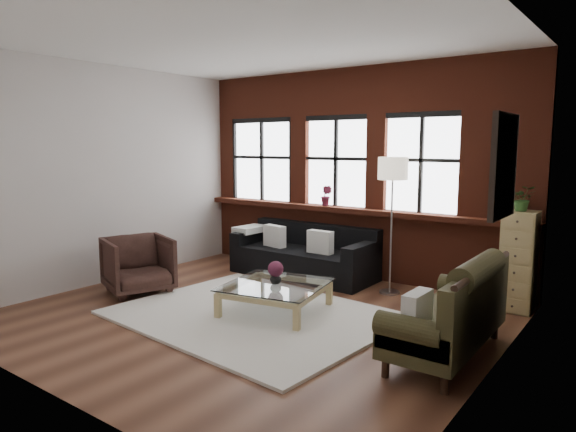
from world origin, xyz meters
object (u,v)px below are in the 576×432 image
Objects in this scene: dark_sofa at (303,250)px; armchair at (138,265)px; drawer_chest at (519,261)px; vintage_settee at (447,309)px; coffee_table at (276,299)px; vase at (276,278)px; floor_lamp at (391,221)px.

armchair is at bearing -122.73° from dark_sofa.
dark_sofa is at bearing -176.61° from drawer_chest.
vintage_settee reaches higher than coffee_table.
dark_sofa is at bearing -11.99° from armchair.
dark_sofa is at bearing 114.02° from vase.
drawer_chest is (2.34, 1.86, 0.44)m from coffee_table.
coffee_table is at bearing -65.98° from dark_sofa.
vase is (0.75, -1.67, 0.03)m from dark_sofa.
floor_lamp is at bearing 64.71° from vase.
floor_lamp is (1.50, -0.07, 0.60)m from dark_sofa.
armchair is 0.76× the size of coffee_table.
vintage_settee is at bearing -1.17° from vase.
vase is at bearing -65.98° from dark_sofa.
coffee_table is 0.56× the size of floor_lamp.
dark_sofa is 1.83m from vase.
dark_sofa is 1.62m from floor_lamp.
floor_lamp reaches higher than armchair.
dark_sofa is 1.27× the size of vintage_settee.
vintage_settee is 4.22m from armchair.
vase is at bearing -58.08° from armchair.
coffee_table is at bearing 90.00° from vase.
armchair is (-4.20, -0.37, -0.08)m from vintage_settee.
coffee_table is (0.75, -1.67, -0.23)m from dark_sofa.
armchair is at bearing -168.82° from coffee_table.
drawer_chest reaches higher than dark_sofa.
armchair is 2.13m from vase.
dark_sofa reaches higher than coffee_table.
dark_sofa is 2.48m from armchair.
drawer_chest reaches higher than coffee_table.
coffee_table is at bearing -141.57° from drawer_chest.
floor_lamp reaches higher than coffee_table.
coffee_table is 1.96m from floor_lamp.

